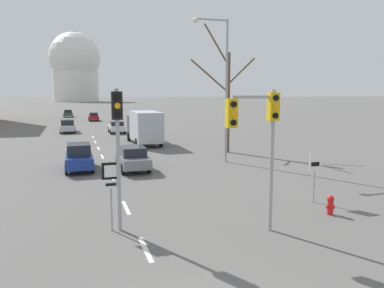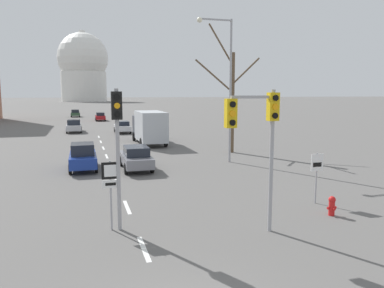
{
  "view_description": "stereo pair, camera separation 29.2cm",
  "coord_description": "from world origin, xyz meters",
  "views": [
    {
      "loc": [
        -1.99,
        -6.39,
        4.87
      ],
      "look_at": [
        2.2,
        6.79,
        2.97
      ],
      "focal_mm": 35.0,
      "sensor_mm": 36.0,
      "label": 1
    },
    {
      "loc": [
        -1.71,
        -6.48,
        4.87
      ],
      "look_at": [
        2.2,
        6.79,
        2.97
      ],
      "focal_mm": 35.0,
      "sensor_mm": 36.0,
      "label": 2
    }
  ],
  "objects": [
    {
      "name": "lane_stripe_4",
      "position": [
        0.0,
        22.7,
        0.0
      ],
      "size": [
        0.16,
        2.0,
        0.01
      ],
      "primitive_type": "cube",
      "color": "silver",
      "rests_on": "ground_plane"
    },
    {
      "name": "bare_tree_right_near",
      "position": [
        9.93,
        21.88,
        4.48
      ],
      "size": [
        4.92,
        1.89,
        10.39
      ],
      "color": "brown",
      "rests_on": "ground_plane"
    },
    {
      "name": "lane_stripe_3",
      "position": [
        0.0,
        18.2,
        0.0
      ],
      "size": [
        0.16,
        2.0,
        0.01
      ],
      "primitive_type": "cube",
      "color": "silver",
      "rests_on": "ground_plane"
    },
    {
      "name": "sedan_far_left",
      "position": [
        -1.75,
        17.95,
        0.85
      ],
      "size": [
        1.71,
        4.04,
        1.71
      ],
      "color": "navy",
      "rests_on": "ground_plane"
    },
    {
      "name": "street_lamp_right",
      "position": [
        7.8,
        17.8,
        5.93
      ],
      "size": [
        2.51,
        0.36,
        9.8
      ],
      "color": "#9E9EA3",
      "rests_on": "ground_plane"
    },
    {
      "name": "lane_stripe_1",
      "position": [
        0.0,
        9.2,
        0.0
      ],
      "size": [
        0.16,
        2.0,
        0.01
      ],
      "primitive_type": "cube",
      "color": "silver",
      "rests_on": "ground_plane"
    },
    {
      "name": "traffic_signal_centre_tall",
      "position": [
        -0.56,
        6.59,
        3.5
      ],
      "size": [
        0.36,
        0.34,
        5.01
      ],
      "color": "#9E9EA3",
      "rests_on": "ground_plane"
    },
    {
      "name": "lane_stripe_7",
      "position": [
        0.0,
        36.2,
        0.0
      ],
      "size": [
        0.16,
        2.0,
        0.01
      ],
      "primitive_type": "cube",
      "color": "silver",
      "rests_on": "ground_plane"
    },
    {
      "name": "sedan_distant_centre",
      "position": [
        -2.71,
        42.12,
        0.8
      ],
      "size": [
        1.84,
        4.54,
        1.59
      ],
      "color": "#B7B7BC",
      "rests_on": "ground_plane"
    },
    {
      "name": "sedan_near_right",
      "position": [
        1.5,
        17.06,
        0.78
      ],
      "size": [
        1.77,
        4.33,
        1.51
      ],
      "color": "slate",
      "rests_on": "ground_plane"
    },
    {
      "name": "route_sign_post",
      "position": [
        -0.84,
        6.64,
        1.72
      ],
      "size": [
        0.6,
        0.08,
        2.52
      ],
      "color": "#9E9EA3",
      "rests_on": "ground_plane"
    },
    {
      "name": "delivery_truck",
      "position": [
        4.39,
        28.7,
        1.7
      ],
      "size": [
        2.44,
        7.2,
        3.14
      ],
      "color": "#333842",
      "rests_on": "ground_plane"
    },
    {
      "name": "speed_limit_sign",
      "position": [
        8.1,
        7.42,
        1.53
      ],
      "size": [
        0.6,
        0.08,
        2.27
      ],
      "color": "#9E9EA3",
      "rests_on": "ground_plane"
    },
    {
      "name": "sedan_far_right",
      "position": [
        2.97,
        39.52,
        0.76
      ],
      "size": [
        1.81,
        3.98,
        1.46
      ],
      "color": "silver",
      "rests_on": "ground_plane"
    },
    {
      "name": "sedan_mid_centre",
      "position": [
        -2.98,
        73.39,
        0.75
      ],
      "size": [
        1.79,
        3.87,
        1.48
      ],
      "color": "#2D4C33",
      "rests_on": "ground_plane"
    },
    {
      "name": "traffic_signal_near_right",
      "position": [
        4.0,
        4.97,
        3.77
      ],
      "size": [
        1.9,
        0.34,
        4.98
      ],
      "color": "#9E9EA3",
      "rests_on": "ground_plane"
    },
    {
      "name": "fire_hydrant",
      "position": [
        7.72,
        5.79,
        0.43
      ],
      "size": [
        0.4,
        0.34,
        0.79
      ],
      "color": "red",
      "rests_on": "ground_plane"
    },
    {
      "name": "lane_stripe_6",
      "position": [
        0.0,
        31.7,
        0.0
      ],
      "size": [
        0.16,
        2.0,
        0.01
      ],
      "primitive_type": "cube",
      "color": "silver",
      "rests_on": "ground_plane"
    },
    {
      "name": "lane_stripe_2",
      "position": [
        0.0,
        13.7,
        0.0
      ],
      "size": [
        0.16,
        2.0,
        0.01
      ],
      "primitive_type": "cube",
      "color": "silver",
      "rests_on": "ground_plane"
    },
    {
      "name": "lane_stripe_0",
      "position": [
        0.0,
        4.7,
        0.0
      ],
      "size": [
        0.16,
        2.0,
        0.01
      ],
      "primitive_type": "cube",
      "color": "silver",
      "rests_on": "ground_plane"
    },
    {
      "name": "lane_stripe_5",
      "position": [
        0.0,
        27.2,
        0.0
      ],
      "size": [
        0.16,
        2.0,
        0.01
      ],
      "primitive_type": "cube",
      "color": "silver",
      "rests_on": "ground_plane"
    },
    {
      "name": "capitol_dome",
      "position": [
        0.0,
        213.57,
        18.92
      ],
      "size": [
        27.5,
        27.5,
        38.84
      ],
      "color": "silver",
      "rests_on": "ground_plane"
    },
    {
      "name": "sedan_near_left",
      "position": [
        1.36,
        61.01,
        0.74
      ],
      "size": [
        1.69,
        4.29,
        1.45
      ],
      "color": "maroon",
      "rests_on": "ground_plane"
    }
  ]
}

